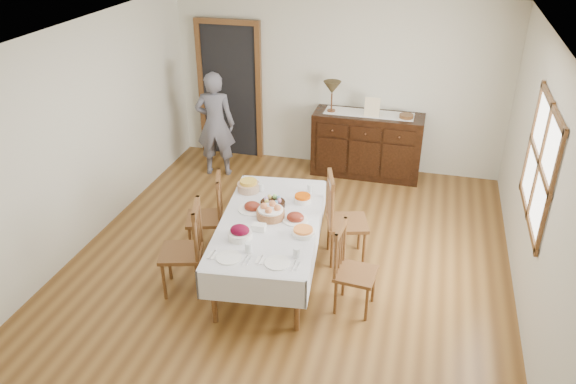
% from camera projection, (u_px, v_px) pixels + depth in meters
% --- Properties ---
extents(ground, '(6.00, 6.00, 0.00)m').
position_uv_depth(ground, '(286.00, 269.00, 6.45)').
color(ground, brown).
extents(room_shell, '(5.02, 6.02, 2.65)m').
position_uv_depth(room_shell, '(283.00, 121.00, 6.07)').
color(room_shell, white).
rests_on(room_shell, ground).
extents(dining_table, '(1.28, 2.17, 0.71)m').
position_uv_depth(dining_table, '(270.00, 227.00, 6.07)').
color(dining_table, silver).
rests_on(dining_table, ground).
extents(chair_left_near, '(0.54, 0.54, 1.04)m').
position_uv_depth(chair_left_near, '(186.00, 248.00, 5.89)').
color(chair_left_near, brown).
rests_on(chair_left_near, ground).
extents(chair_left_far, '(0.53, 0.53, 1.00)m').
position_uv_depth(chair_left_far, '(209.00, 214.00, 6.55)').
color(chair_left_far, brown).
rests_on(chair_left_far, ground).
extents(chair_right_near, '(0.43, 0.43, 0.95)m').
position_uv_depth(chair_right_near, '(351.00, 268.00, 5.64)').
color(chair_right_near, brown).
rests_on(chair_right_near, ground).
extents(chair_right_far, '(0.56, 0.56, 1.08)m').
position_uv_depth(chair_right_far, '(342.00, 218.00, 6.38)').
color(chair_right_far, brown).
rests_on(chair_right_far, ground).
extents(sideboard, '(1.61, 0.58, 0.97)m').
position_uv_depth(sideboard, '(367.00, 145.00, 8.42)').
color(sideboard, black).
rests_on(sideboard, ground).
extents(person, '(0.59, 0.43, 1.70)m').
position_uv_depth(person, '(215.00, 121.00, 8.28)').
color(person, slate).
rests_on(person, ground).
extents(bread_basket, '(0.31, 0.31, 0.17)m').
position_uv_depth(bread_basket, '(271.00, 212.00, 6.05)').
color(bread_basket, '#915D38').
rests_on(bread_basket, dining_table).
extents(egg_basket, '(0.28, 0.28, 0.11)m').
position_uv_depth(egg_basket, '(273.00, 203.00, 6.29)').
color(egg_basket, black).
rests_on(egg_basket, dining_table).
extents(ham_platter_a, '(0.32, 0.32, 0.11)m').
position_uv_depth(ham_platter_a, '(252.00, 207.00, 6.22)').
color(ham_platter_a, white).
rests_on(ham_platter_a, dining_table).
extents(ham_platter_b, '(0.28, 0.28, 0.11)m').
position_uv_depth(ham_platter_b, '(295.00, 218.00, 6.01)').
color(ham_platter_b, white).
rests_on(ham_platter_b, dining_table).
extents(beet_bowl, '(0.25, 0.25, 0.15)m').
position_uv_depth(beet_bowl, '(240.00, 233.00, 5.69)').
color(beet_bowl, white).
rests_on(beet_bowl, dining_table).
extents(carrot_bowl, '(0.20, 0.20, 0.09)m').
position_uv_depth(carrot_bowl, '(303.00, 199.00, 6.37)').
color(carrot_bowl, white).
rests_on(carrot_bowl, dining_table).
extents(pineapple_bowl, '(0.27, 0.27, 0.13)m').
position_uv_depth(pineapple_bowl, '(249.00, 186.00, 6.61)').
color(pineapple_bowl, tan).
rests_on(pineapple_bowl, dining_table).
extents(casserole_dish, '(0.24, 0.24, 0.07)m').
position_uv_depth(casserole_dish, '(303.00, 232.00, 5.76)').
color(casserole_dish, white).
rests_on(casserole_dish, dining_table).
extents(butter_dish, '(0.15, 0.11, 0.07)m').
position_uv_depth(butter_dish, '(259.00, 227.00, 5.84)').
color(butter_dish, white).
rests_on(butter_dish, dining_table).
extents(setting_left, '(0.43, 0.31, 0.10)m').
position_uv_depth(setting_left, '(235.00, 254.00, 5.42)').
color(setting_left, white).
rests_on(setting_left, dining_table).
extents(setting_right, '(0.43, 0.31, 0.10)m').
position_uv_depth(setting_right, '(283.00, 259.00, 5.35)').
color(setting_right, white).
rests_on(setting_right, dining_table).
extents(glass_far_a, '(0.07, 0.07, 0.10)m').
position_uv_depth(glass_far_a, '(261.00, 187.00, 6.61)').
color(glass_far_a, white).
rests_on(glass_far_a, dining_table).
extents(glass_far_b, '(0.06, 0.06, 0.11)m').
position_uv_depth(glass_far_b, '(310.00, 189.00, 6.56)').
color(glass_far_b, white).
rests_on(glass_far_b, dining_table).
extents(runner, '(1.30, 0.35, 0.01)m').
position_uv_depth(runner, '(369.00, 113.00, 8.21)').
color(runner, white).
rests_on(runner, sideboard).
extents(table_lamp, '(0.26, 0.26, 0.46)m').
position_uv_depth(table_lamp, '(332.00, 88.00, 8.12)').
color(table_lamp, brown).
rests_on(table_lamp, sideboard).
extents(picture_frame, '(0.22, 0.08, 0.28)m').
position_uv_depth(picture_frame, '(372.00, 107.00, 8.04)').
color(picture_frame, beige).
rests_on(picture_frame, sideboard).
extents(deco_bowl, '(0.20, 0.20, 0.06)m').
position_uv_depth(deco_bowl, '(406.00, 116.00, 8.03)').
color(deco_bowl, brown).
rests_on(deco_bowl, sideboard).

